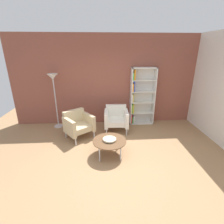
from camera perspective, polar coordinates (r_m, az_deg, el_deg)
ground_plane at (r=3.90m, az=1.73°, el=-17.63°), size 8.32×8.32×0.00m
brick_back_panel at (r=5.61m, az=-0.48°, el=10.63°), size 6.40×0.12×2.90m
bookshelf_tall at (r=5.66m, az=9.71°, el=5.02°), size 0.80×0.30×1.90m
coffee_table_low at (r=4.01m, az=-0.86°, el=-10.03°), size 0.80×0.80×0.40m
decorative_bowl at (r=3.98m, az=-0.86°, el=-9.24°), size 0.32×0.32×0.05m
armchair_corner_red at (r=5.20m, az=1.44°, el=-2.07°), size 0.75×0.69×0.78m
armchair_near_window at (r=4.89m, az=-11.55°, el=-4.01°), size 0.95×0.94×0.78m
floor_lamp_torchiere at (r=5.47m, az=-19.39°, el=9.23°), size 0.32×0.32×1.74m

